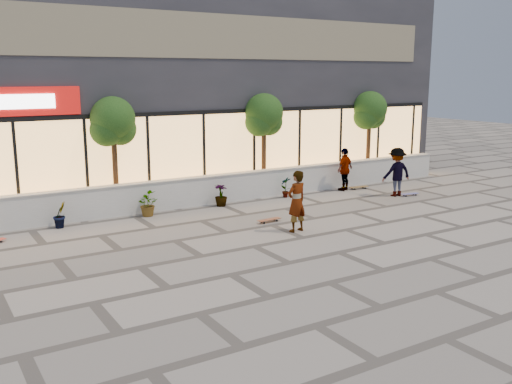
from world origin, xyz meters
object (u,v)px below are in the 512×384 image
tree_midwest (113,124)px  skateboard_right_far (410,194)px  skateboard_center (269,220)px  skateboard_right_near (359,187)px  tree_east (370,112)px  skater_right_near (345,169)px  skater_center (297,201)px  tree_mideast (264,117)px  skater_right_far (397,172)px

tree_midwest → skateboard_right_far: tree_midwest is taller
skateboard_center → skateboard_right_near: (6.04, 2.57, 0.00)m
tree_east → skater_right_near: bearing=-150.9°
tree_midwest → skater_center: (3.73, -5.41, -2.06)m
tree_mideast → skateboard_right_near: (3.68, -1.50, -2.90)m
tree_mideast → skateboard_right_far: tree_mideast is taller
skater_center → skateboard_center: size_ratio=2.20×
skater_center → skater_right_far: 6.63m
skater_center → skateboard_right_near: (5.95, 3.91, -0.84)m
skateboard_right_far → skater_center: bearing=-157.0°
skater_center → tree_east: bearing=-154.6°
tree_mideast → skateboard_right_near: tree_mideast is taller
tree_mideast → tree_east: same height
skater_center → skateboard_right_far: size_ratio=2.37×
skater_center → skater_right_near: skater_center is taller
tree_mideast → skater_center: (-2.27, -5.41, -2.06)m
tree_east → skateboard_right_near: size_ratio=4.43×
tree_midwest → skater_right_near: 9.34m
skateboard_center → tree_midwest: bearing=127.2°
skater_right_far → skateboard_center: bearing=15.9°
tree_midwest → skateboard_center: bearing=-48.2°
skateboard_center → skater_center: bearing=-90.5°
skater_center → skater_right_near: 6.61m
skater_right_near → skater_center: bearing=17.7°
skater_right_far → skateboard_right_far: 1.03m
skater_right_near → skateboard_right_near: (0.69, -0.10, -0.78)m
tree_east → skateboard_right_near: 3.74m
tree_mideast → skateboard_right_far: bearing=-38.3°
skateboard_center → skater_right_far: bearing=2.7°
skater_right_near → skateboard_right_far: 2.73m
skater_right_far → skateboard_right_near: skater_right_far is taller
tree_mideast → skater_right_far: size_ratio=2.09×
tree_midwest → skater_right_far: size_ratio=2.09×
skater_right_far → skater_center: bearing=27.6°
skater_center → skateboard_right_near: size_ratio=2.09×
tree_east → skater_center: 9.69m
skater_center → skater_right_far: bearing=-170.5°
tree_midwest → skater_right_near: (8.99, -1.40, -2.12)m
tree_mideast → skater_right_near: size_ratio=2.26×
skater_right_far → skateboard_center: (-6.36, -0.81, -0.86)m
tree_midwest → skater_right_far: (10.00, -3.26, -2.05)m
tree_midwest → tree_mideast: size_ratio=1.00×
skater_right_near → skater_right_far: bearing=99.0°
tree_east → skateboard_right_far: (-1.01, -3.54, -2.91)m
tree_mideast → skater_right_near: tree_mideast is taller
skateboard_center → skater_right_near: bearing=22.0°
tree_mideast → skateboard_center: (-2.36, -4.07, -2.90)m
tree_mideast → skater_center: size_ratio=2.11×
skateboard_right_far → skater_right_far: bearing=157.0°
tree_midwest → tree_mideast: (6.00, 0.00, 0.00)m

